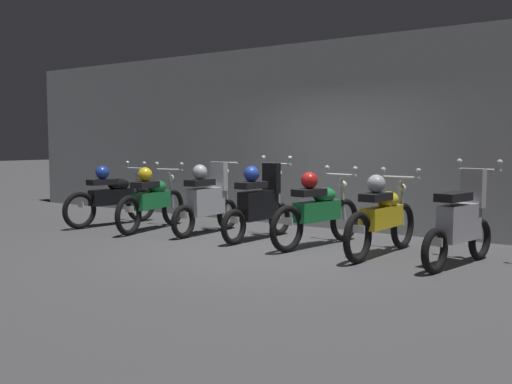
{
  "coord_description": "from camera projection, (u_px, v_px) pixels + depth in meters",
  "views": [
    {
      "loc": [
        4.46,
        -6.65,
        1.49
      ],
      "look_at": [
        -0.47,
        0.53,
        0.75
      ],
      "focal_mm": 40.6,
      "sensor_mm": 36.0,
      "label": 1
    }
  ],
  "objects": [
    {
      "name": "back_wall",
      "position": [
        342.0,
        135.0,
        10.01
      ],
      "size": [
        16.0,
        0.3,
        3.25
      ],
      "primitive_type": "cube",
      "color": "gray",
      "rests_on": "ground"
    },
    {
      "name": "motorbike_slot_1",
      "position": [
        152.0,
        199.0,
        9.88
      ],
      "size": [
        0.59,
        1.94,
        1.15
      ],
      "color": "black",
      "rests_on": "ground"
    },
    {
      "name": "motorbike_slot_3",
      "position": [
        259.0,
        203.0,
        8.89
      ],
      "size": [
        0.59,
        1.68,
        1.29
      ],
      "color": "black",
      "rests_on": "ground"
    },
    {
      "name": "motorbike_slot_6",
      "position": [
        461.0,
        223.0,
        6.99
      ],
      "size": [
        0.59,
        1.67,
        1.29
      ],
      "color": "black",
      "rests_on": "ground"
    },
    {
      "name": "motorbike_slot_2",
      "position": [
        207.0,
        199.0,
        9.48
      ],
      "size": [
        0.56,
        1.68,
        1.18
      ],
      "color": "black",
      "rests_on": "ground"
    },
    {
      "name": "motorbike_slot_0",
      "position": [
        112.0,
        196.0,
        10.47
      ],
      "size": [
        0.59,
        1.94,
        1.15
      ],
      "color": "black",
      "rests_on": "ground"
    },
    {
      "name": "motorbike_slot_4",
      "position": [
        318.0,
        210.0,
        8.31
      ],
      "size": [
        0.62,
        1.93,
        1.15
      ],
      "color": "black",
      "rests_on": "ground"
    },
    {
      "name": "ground_plane",
      "position": [
        262.0,
        249.0,
        8.1
      ],
      "size": [
        80.0,
        80.0,
        0.0
      ],
      "primitive_type": "plane",
      "color": "#424244"
    },
    {
      "name": "motorbike_slot_5",
      "position": [
        382.0,
        216.0,
        7.64
      ],
      "size": [
        0.59,
        1.95,
        1.15
      ],
      "color": "black",
      "rests_on": "ground"
    }
  ]
}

